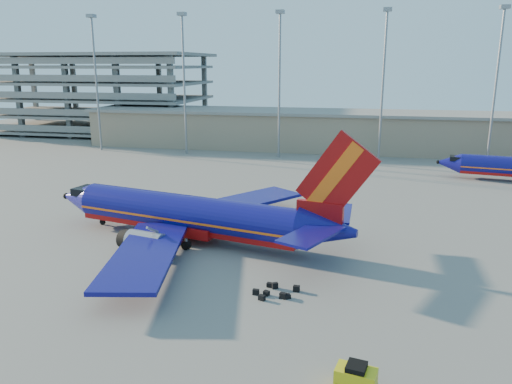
% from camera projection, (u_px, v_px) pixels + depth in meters
% --- Properties ---
extents(ground, '(220.00, 220.00, 0.00)m').
position_uv_depth(ground, '(254.00, 228.00, 58.18)').
color(ground, slate).
rests_on(ground, ground).
extents(terminal_building, '(122.00, 16.00, 8.50)m').
position_uv_depth(terminal_building, '(355.00, 131.00, 109.93)').
color(terminal_building, gray).
rests_on(terminal_building, ground).
extents(parking_garage, '(62.00, 32.00, 21.40)m').
position_uv_depth(parking_garage, '(94.00, 90.00, 138.12)').
color(parking_garage, slate).
rests_on(parking_garage, ground).
extents(light_mast_row, '(101.60, 1.60, 28.65)m').
position_uv_depth(light_mast_row, '(331.00, 69.00, 96.31)').
color(light_mast_row, gray).
rests_on(light_mast_row, ground).
extents(aircraft_main, '(37.48, 35.66, 12.85)m').
position_uv_depth(aircraft_main, '(194.00, 216.00, 53.51)').
color(aircraft_main, navy).
rests_on(aircraft_main, ground).
extents(baggage_tug, '(2.59, 1.85, 1.70)m').
position_uv_depth(baggage_tug, '(356.00, 377.00, 29.00)').
color(baggage_tug, gold).
rests_on(baggage_tug, ground).
extents(luggage_pile, '(3.74, 3.03, 0.52)m').
position_uv_depth(luggage_pile, '(276.00, 292.00, 41.35)').
color(luggage_pile, black).
rests_on(luggage_pile, ground).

